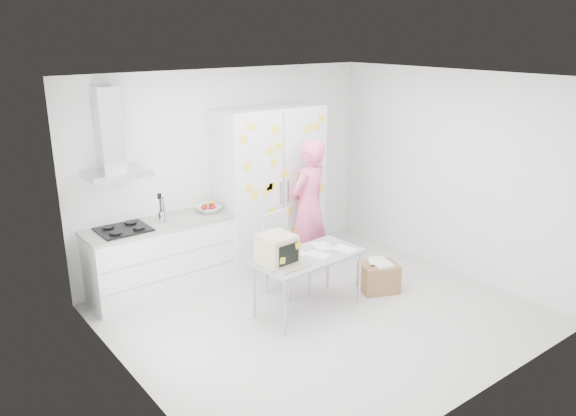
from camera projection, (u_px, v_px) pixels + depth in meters
floor at (323, 315)px, 6.55m from camera, size 4.50×4.00×0.02m
walls at (285, 190)px, 6.69m from camera, size 4.52×4.01×2.70m
ceiling at (328, 78)px, 5.73m from camera, size 4.50×4.00×0.02m
counter_run at (162, 256)px, 7.00m from camera, size 1.84×0.63×1.28m
range_hood at (111, 141)px, 6.39m from camera, size 0.70×0.48×1.01m
tall_cabinet at (269, 187)px, 7.74m from camera, size 1.50×0.68×2.20m
person at (309, 207)px, 7.50m from camera, size 0.76×0.60×1.83m
desk at (289, 254)px, 6.27m from camera, size 1.33×0.73×1.03m
chair at (283, 248)px, 6.97m from camera, size 0.54×0.54×1.03m
cardboard_box at (379, 277)px, 7.10m from camera, size 0.56×0.51×0.40m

